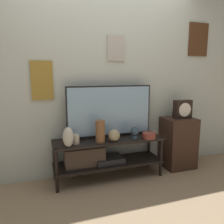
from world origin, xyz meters
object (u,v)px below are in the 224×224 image
object	(u,v)px
television	(110,111)
mantel_clock	(183,109)
vase_tall_ceramic	(100,131)
vase_round_glass	(114,135)
decorative_bust	(135,132)
candle_jar	(76,139)
vase_wide_bowl	(149,136)
vase_urn_stoneware	(68,137)

from	to	relation	value
television	mantel_clock	distance (m)	1.05
television	vase_tall_ceramic	size ratio (longest dim) A/B	4.17
vase_round_glass	decorative_bust	distance (m)	0.28
vase_tall_ceramic	decorative_bust	distance (m)	0.45
candle_jar	mantel_clock	size ratio (longest dim) A/B	0.43
vase_round_glass	vase_wide_bowl	world-z (taller)	vase_round_glass
television	vase_urn_stoneware	distance (m)	0.66
mantel_clock	vase_urn_stoneware	bearing A→B (deg)	-174.58
television	candle_jar	distance (m)	0.58
vase_wide_bowl	decorative_bust	bearing A→B (deg)	173.79
television	vase_tall_ceramic	world-z (taller)	television
vase_tall_ceramic	candle_jar	bearing A→B (deg)	173.87
vase_wide_bowl	mantel_clock	distance (m)	0.68
vase_wide_bowl	decorative_bust	size ratio (longest dim) A/B	1.12
mantel_clock	decorative_bust	bearing A→B (deg)	-171.54
candle_jar	decorative_bust	world-z (taller)	decorative_bust
vase_wide_bowl	mantel_clock	size ratio (longest dim) A/B	0.68
television	vase_urn_stoneware	size ratio (longest dim) A/B	4.90
vase_urn_stoneware	mantel_clock	world-z (taller)	mantel_clock
television	mantel_clock	size ratio (longest dim) A/B	4.38
vase_wide_bowl	vase_urn_stoneware	bearing A→B (deg)	-179.11
vase_tall_ceramic	vase_urn_stoneware	bearing A→B (deg)	-172.56
television	vase_round_glass	bearing A→B (deg)	-93.92
television	mantel_clock	world-z (taller)	television
vase_tall_ceramic	candle_jar	world-z (taller)	vase_tall_ceramic
mantel_clock	television	bearing A→B (deg)	175.50
television	vase_tall_ceramic	xyz separation A→B (m)	(-0.18, -0.19, -0.21)
vase_round_glass	vase_tall_ceramic	distance (m)	0.18
vase_tall_ceramic	candle_jar	xyz separation A→B (m)	(-0.29, 0.03, -0.08)
television	vase_tall_ceramic	bearing A→B (deg)	-134.78
television	vase_wide_bowl	bearing A→B (deg)	-25.82
vase_round_glass	candle_jar	size ratio (longest dim) A/B	1.33
vase_urn_stoneware	vase_wide_bowl	distance (m)	1.03
candle_jar	decorative_bust	distance (m)	0.74
vase_tall_ceramic	decorative_bust	size ratio (longest dim) A/B	1.72
vase_wide_bowl	mantel_clock	world-z (taller)	mantel_clock
decorative_bust	vase_urn_stoneware	bearing A→B (deg)	-177.48
vase_tall_ceramic	vase_wide_bowl	bearing A→B (deg)	-3.10
vase_tall_ceramic	decorative_bust	xyz separation A→B (m)	(0.45, -0.01, -0.04)
vase_tall_ceramic	mantel_clock	distance (m)	1.25
television	vase_urn_stoneware	xyz separation A→B (m)	(-0.57, -0.24, -0.23)
vase_urn_stoneware	candle_jar	size ratio (longest dim) A/B	2.06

